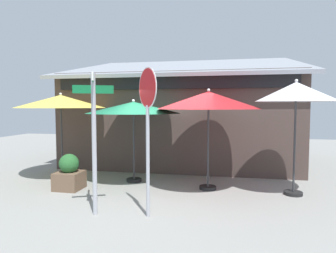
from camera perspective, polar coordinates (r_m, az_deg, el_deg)
ground_plane at (r=7.48m, az=-1.60°, el=-13.34°), size 28.00×28.00×0.10m
cafe_building at (r=12.02m, az=3.13°, el=1.81°), size 8.60×6.02×4.41m
street_sign_post at (r=6.05m, az=-13.99°, el=-0.49°), size 0.73×0.78×2.82m
stop_sign at (r=5.75m, az=-3.93°, el=2.65°), size 0.52×0.61×2.92m
patio_umbrella_mustard_left at (r=9.59m, az=-19.83°, el=4.44°), size 2.67×2.67×2.58m
patio_umbrella_forest_green_center at (r=8.53m, az=-6.63°, el=3.52°), size 2.70×2.70×2.36m
patio_umbrella_crimson_right at (r=7.73m, az=7.76°, el=4.92°), size 2.65×2.65×2.62m
patio_umbrella_ivory_far_right at (r=7.80m, az=23.31°, el=5.94°), size 1.90×1.90×2.82m
sidewalk_planter at (r=8.27m, az=-18.38°, el=-8.58°), size 0.65×0.65×0.93m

